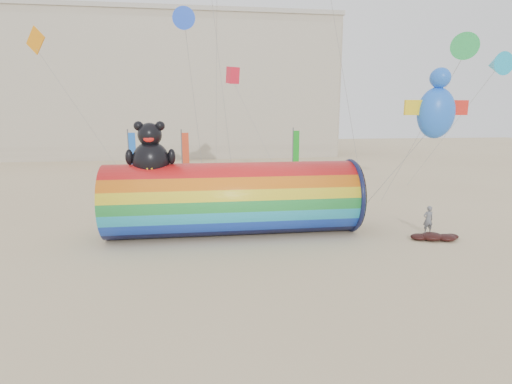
{
  "coord_description": "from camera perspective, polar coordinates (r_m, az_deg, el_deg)",
  "views": [
    {
      "loc": [
        -2.33,
        -18.97,
        6.5
      ],
      "look_at": [
        0.5,
        1.5,
        2.4
      ],
      "focal_mm": 28.0,
      "sensor_mm": 36.0,
      "label": 1
    }
  ],
  "objects": [
    {
      "name": "fabric_bundle",
      "position": [
        22.9,
        24.17,
        -5.84
      ],
      "size": [
        2.62,
        1.35,
        0.41
      ],
      "color": "#3A0F0A",
      "rests_on": "ground"
    },
    {
      "name": "ground",
      "position": [
        20.19,
        -0.83,
        -7.56
      ],
      "size": [
        160.0,
        160.0,
        0.0
      ],
      "primitive_type": "plane",
      "color": "#CCB58C",
      "rests_on": "ground"
    },
    {
      "name": "windsock_assembly",
      "position": [
        21.56,
        -3.28,
        -0.69
      ],
      "size": [
        13.44,
        4.09,
        6.2
      ],
      "color": "red",
      "rests_on": "ground"
    },
    {
      "name": "hotel_building",
      "position": [
        65.75,
        -16.83,
        14.08
      ],
      "size": [
        60.4,
        15.4,
        20.6
      ],
      "color": "#B7AD99",
      "rests_on": "ground"
    },
    {
      "name": "festival_banners",
      "position": [
        35.0,
        -6.99,
        4.8
      ],
      "size": [
        15.06,
        2.49,
        5.2
      ],
      "color": "#59595E",
      "rests_on": "ground"
    },
    {
      "name": "kite_handler",
      "position": [
        23.78,
        23.37,
        -3.65
      ],
      "size": [
        0.57,
        0.38,
        1.55
      ],
      "primitive_type": "imported",
      "rotation": [
        0.0,
        0.0,
        3.12
      ],
      "color": "slate",
      "rests_on": "ground"
    }
  ]
}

